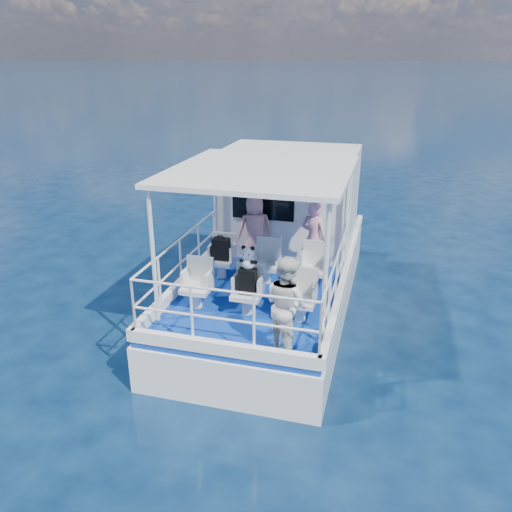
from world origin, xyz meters
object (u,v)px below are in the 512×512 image
(panda, at_px, (248,257))
(passenger_stbd_aft, at_px, (287,305))
(backpack_center, at_px, (248,281))
(passenger_port_fwd, at_px, (255,230))

(panda, bearing_deg, passenger_stbd_aft, -47.87)
(backpack_center, bearing_deg, panda, 88.29)
(passenger_stbd_aft, relative_size, backpack_center, 3.39)
(passenger_port_fwd, xyz_separation_m, panda, (0.47, -2.12, 0.27))
(passenger_stbd_aft, height_order, backpack_center, passenger_stbd_aft)
(backpack_center, bearing_deg, passenger_stbd_aft, -46.91)
(passenger_port_fwd, xyz_separation_m, backpack_center, (0.47, -2.15, -0.14))
(backpack_center, distance_m, panda, 0.41)
(passenger_port_fwd, xyz_separation_m, passenger_stbd_aft, (1.31, -3.05, -0.01))
(passenger_stbd_aft, bearing_deg, panda, -8.21)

